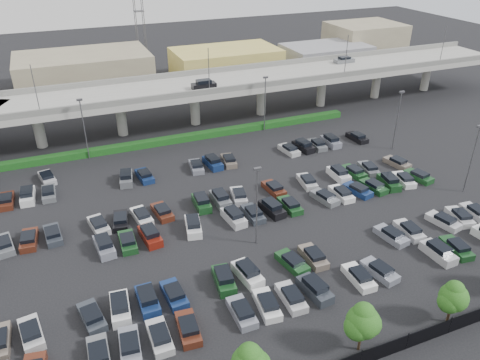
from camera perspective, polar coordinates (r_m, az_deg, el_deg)
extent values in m
plane|color=black|center=(63.54, -0.98, -3.73)|extent=(280.00, 280.00, 0.00)
cube|color=#9B9A92|center=(88.44, -8.78, 10.70)|extent=(150.00, 13.00, 1.10)
cube|color=slate|center=(82.35, -7.72, 10.19)|extent=(150.00, 0.50, 1.00)
cube|color=slate|center=(93.98, -9.81, 12.35)|extent=(150.00, 0.50, 1.00)
cylinder|color=#9B9A92|center=(87.65, -23.33, 5.76)|extent=(1.80, 1.80, 6.70)
cube|color=slate|center=(86.60, -23.73, 7.67)|extent=(2.60, 9.75, 0.50)
cylinder|color=#9B9A92|center=(88.19, -14.29, 7.39)|extent=(1.80, 1.80, 6.70)
cube|color=slate|center=(87.15, -14.54, 9.32)|extent=(2.60, 9.75, 0.50)
cylinder|color=#9B9A92|center=(90.92, -5.52, 8.80)|extent=(1.80, 1.80, 6.70)
cube|color=slate|center=(89.90, -5.61, 10.69)|extent=(2.60, 9.75, 0.50)
cylinder|color=#9B9A92|center=(95.63, 2.62, 9.91)|extent=(1.80, 1.80, 6.70)
cube|color=slate|center=(94.67, 2.66, 11.72)|extent=(2.60, 9.75, 0.50)
cylinder|color=#9B9A92|center=(102.06, 9.91, 10.73)|extent=(1.80, 1.80, 6.70)
cube|color=slate|center=(101.16, 10.06, 12.43)|extent=(2.60, 9.75, 0.50)
cylinder|color=#9B9A92|center=(109.91, 16.27, 11.31)|extent=(1.80, 1.80, 6.70)
cube|color=slate|center=(109.08, 16.50, 12.89)|extent=(2.60, 9.75, 0.50)
cylinder|color=#9B9A92|center=(118.90, 21.75, 11.70)|extent=(1.80, 1.80, 6.70)
cube|color=slate|center=(118.12, 22.03, 13.15)|extent=(2.60, 9.75, 0.50)
cube|color=black|center=(86.90, -4.43, 11.36)|extent=(4.40, 1.82, 1.05)
cube|color=black|center=(86.66, -4.45, 11.88)|extent=(2.60, 1.60, 0.65)
cube|color=slate|center=(106.90, 12.58, 14.01)|extent=(4.40, 1.82, 0.82)
cube|color=black|center=(106.75, 12.61, 14.34)|extent=(2.30, 1.60, 0.50)
cylinder|color=#4E4E53|center=(79.16, -23.66, 9.96)|extent=(0.14, 0.14, 8.00)
cylinder|color=#4E4E53|center=(83.10, -3.82, 13.08)|extent=(0.14, 0.14, 8.00)
cylinder|color=#4E4E53|center=(95.46, 12.82, 14.50)|extent=(0.14, 0.14, 8.00)
cylinder|color=#4E4E53|center=(110.69, 23.51, 14.80)|extent=(0.14, 0.14, 8.00)
cube|color=#124014|center=(84.42, -7.24, 5.05)|extent=(66.00, 1.60, 1.10)
cylinder|color=black|center=(44.63, 14.52, -20.29)|extent=(0.10, 0.10, 2.00)
cylinder|color=black|center=(47.12, 19.72, -18.00)|extent=(0.10, 0.10, 2.00)
cylinder|color=black|center=(50.00, 24.23, -15.85)|extent=(0.10, 0.10, 2.00)
sphere|color=#1A4F15|center=(39.33, 1.14, -20.56)|extent=(2.06, 2.06, 2.06)
cylinder|color=#332316|center=(45.91, 14.37, -18.53)|extent=(0.26, 0.26, 1.97)
sphere|color=#1A4F15|center=(44.21, 14.76, -16.39)|extent=(3.07, 3.07, 3.07)
sphere|color=#1A4F15|center=(44.99, 15.36, -16.51)|extent=(2.41, 2.41, 2.41)
sphere|color=#1A4F15|center=(44.11, 14.11, -17.02)|extent=(2.41, 2.41, 2.41)
sphere|color=#1A4F15|center=(43.70, 14.85, -15.46)|extent=(2.08, 2.08, 2.08)
cylinder|color=#332316|center=(51.21, 24.10, -14.75)|extent=(0.26, 0.26, 1.80)
sphere|color=#1A4F15|center=(49.82, 24.60, -12.89)|extent=(2.79, 2.79, 2.79)
sphere|color=#1A4F15|center=(50.58, 24.94, -13.01)|extent=(2.19, 2.19, 2.19)
sphere|color=#1A4F15|center=(49.62, 24.14, -13.41)|extent=(2.19, 2.19, 2.19)
sphere|color=#1A4F15|center=(49.41, 24.73, -12.09)|extent=(1.89, 1.89, 1.89)
cube|color=slate|center=(46.08, -16.81, -19.81)|extent=(1.93, 4.44, 0.82)
cube|color=black|center=(45.48, -16.90, -19.46)|extent=(1.66, 2.34, 0.50)
cube|color=gray|center=(46.13, -13.26, -19.13)|extent=(2.22, 4.55, 0.82)
cube|color=black|center=(45.53, -13.30, -18.77)|extent=(1.81, 2.44, 0.50)
cube|color=silver|center=(46.34, -9.76, -18.38)|extent=(1.82, 4.40, 0.82)
cube|color=black|center=(45.74, -9.76, -18.02)|extent=(1.60, 2.30, 0.50)
cube|color=#542416|center=(46.71, -6.33, -17.58)|extent=(2.17, 4.53, 0.82)
cube|color=black|center=(46.12, -6.30, -17.21)|extent=(1.78, 2.42, 0.50)
cube|color=gray|center=(47.92, 0.22, -15.87)|extent=(1.82, 4.40, 0.82)
cube|color=black|center=(47.35, 0.32, -15.49)|extent=(1.60, 2.30, 0.50)
cube|color=white|center=(48.75, 3.31, -14.99)|extent=(2.26, 4.56, 0.82)
cube|color=black|center=(48.19, 3.44, -14.59)|extent=(1.83, 2.45, 0.50)
cube|color=silver|center=(49.71, 6.26, -14.09)|extent=(1.98, 4.46, 0.82)
cube|color=black|center=(49.16, 6.42, -13.70)|extent=(1.68, 2.36, 0.50)
cube|color=#2F343D|center=(50.73, 9.09, -13.10)|extent=(2.35, 4.59, 1.05)
cube|color=black|center=(50.20, 9.16, -12.40)|extent=(1.91, 2.78, 0.65)
cube|color=white|center=(53.36, 14.27, -11.46)|extent=(1.94, 4.45, 0.82)
cube|color=black|center=(52.85, 14.48, -11.06)|extent=(1.66, 2.34, 0.50)
cube|color=gray|center=(54.80, 16.65, -10.62)|extent=(2.56, 4.65, 0.82)
cube|color=black|center=(54.30, 16.87, -10.22)|extent=(1.98, 2.54, 0.50)
cube|color=silver|center=(59.61, 23.01, -8.19)|extent=(2.01, 4.47, 1.05)
cube|color=black|center=(59.15, 23.16, -7.55)|extent=(1.71, 2.67, 0.65)
cube|color=#18441E|center=(61.46, 24.85, -7.57)|extent=(2.36, 4.59, 0.82)
cube|color=black|center=(61.01, 25.10, -7.18)|extent=(1.88, 2.48, 0.50)
cube|color=silver|center=(50.00, -24.07, -16.74)|extent=(2.46, 4.62, 0.82)
cube|color=black|center=(49.44, -24.21, -16.37)|extent=(1.93, 2.52, 0.50)
cube|color=#2F343D|center=(49.63, -17.59, -15.66)|extent=(2.58, 4.66, 0.82)
cube|color=black|center=(49.06, -17.67, -15.28)|extent=(1.99, 2.55, 0.50)
cube|color=white|center=(49.60, -14.38, -14.95)|extent=(2.19, 4.54, 1.05)
cube|color=black|center=(49.05, -14.50, -14.25)|extent=(1.82, 2.73, 0.65)
cube|color=navy|center=(49.80, -11.18, -14.29)|extent=(1.85, 4.41, 1.05)
cube|color=black|center=(49.25, -11.27, -13.59)|extent=(1.62, 2.61, 0.65)
cube|color=navy|center=(50.22, -8.03, -13.70)|extent=(2.11, 4.51, 0.82)
cube|color=black|center=(49.65, -8.02, -13.31)|extent=(1.75, 2.40, 0.50)
cube|color=#18441E|center=(51.27, -1.98, -12.15)|extent=(2.31, 4.58, 1.05)
cube|color=black|center=(50.74, -1.99, -11.45)|extent=(1.89, 2.77, 0.65)
cube|color=white|center=(52.05, 0.92, -11.40)|extent=(2.39, 4.60, 1.05)
cube|color=black|center=(51.52, 0.92, -10.70)|extent=(1.93, 2.79, 0.65)
cube|color=#18441E|center=(54.06, 6.36, -10.00)|extent=(2.54, 4.65, 0.82)
cube|color=black|center=(53.53, 6.50, -9.59)|extent=(1.97, 2.54, 0.50)
cube|color=#716458|center=(55.20, 8.92, -9.26)|extent=(1.90, 4.43, 0.82)
cube|color=black|center=(54.69, 9.07, -8.86)|extent=(1.64, 2.33, 0.50)
cube|color=gray|center=(60.83, 17.94, -6.49)|extent=(2.47, 4.62, 0.82)
cube|color=black|center=(60.36, 18.15, -6.10)|extent=(1.93, 2.52, 0.50)
cube|color=silver|center=(62.46, 19.91, -5.86)|extent=(2.07, 4.50, 0.82)
cube|color=black|center=(62.00, 20.12, -5.47)|extent=(1.73, 2.39, 0.50)
cube|color=silver|center=(65.94, 23.54, -4.68)|extent=(2.70, 4.68, 0.82)
cube|color=black|center=(65.51, 23.76, -4.30)|extent=(2.05, 2.58, 0.50)
cube|color=silver|center=(67.78, 25.20, -4.12)|extent=(2.71, 4.68, 0.82)
cube|color=black|center=(67.37, 25.43, -3.75)|extent=(2.05, 2.59, 0.50)
cube|color=silver|center=(69.69, 26.78, -3.60)|extent=(2.05, 4.49, 0.82)
cube|color=black|center=(69.28, 27.01, -3.23)|extent=(1.72, 2.38, 0.50)
cube|color=gray|center=(58.18, -16.21, -7.83)|extent=(2.24, 4.56, 1.05)
cube|color=black|center=(57.71, -16.32, -7.17)|extent=(1.85, 2.74, 0.65)
cube|color=#18441E|center=(58.41, -13.52, -7.40)|extent=(1.96, 4.45, 0.82)
cube|color=black|center=(57.89, -13.55, -7.00)|extent=(1.67, 2.35, 0.50)
cube|color=maroon|center=(58.64, -10.89, -6.78)|extent=(2.31, 4.58, 1.05)
cube|color=black|center=(58.18, -10.96, -6.12)|extent=(1.89, 2.77, 0.65)
cube|color=white|center=(59.61, -5.72, -5.70)|extent=(2.65, 4.67, 1.05)
cube|color=black|center=(59.16, -5.76, -5.04)|extent=(2.08, 2.87, 0.65)
cube|color=silver|center=(61.06, -0.78, -4.61)|extent=(2.29, 4.57, 1.05)
cube|color=black|center=(60.62, -0.78, -3.97)|extent=(1.88, 2.76, 0.65)
cube|color=#2F343D|center=(62.02, 1.59, -4.17)|extent=(1.90, 4.43, 0.82)
cube|color=black|center=(61.53, 1.67, -3.77)|extent=(1.64, 2.33, 0.50)
cube|color=black|center=(62.96, 3.89, -3.56)|extent=(2.43, 4.62, 1.05)
cube|color=black|center=(62.53, 3.91, -2.92)|extent=(1.96, 2.80, 0.65)
cube|color=#18441E|center=(64.13, 6.10, -3.14)|extent=(1.89, 4.43, 0.82)
cube|color=black|center=(63.65, 6.21, -2.74)|extent=(1.64, 2.32, 0.50)
cube|color=slate|center=(66.63, 10.29, -2.16)|extent=(2.67, 4.68, 0.82)
cube|color=black|center=(66.17, 10.42, -1.77)|extent=(2.03, 2.57, 0.50)
cube|color=white|center=(68.01, 12.26, -1.69)|extent=(1.89, 4.43, 0.82)
cube|color=black|center=(67.56, 12.40, -1.31)|extent=(1.64, 2.32, 0.50)
cube|color=navy|center=(69.47, 14.15, -1.24)|extent=(2.78, 4.70, 0.82)
cube|color=black|center=(69.03, 14.30, -0.86)|extent=(2.09, 2.61, 0.50)
cube|color=#18441E|center=(71.01, 15.96, -0.81)|extent=(2.45, 4.62, 0.82)
cube|color=black|center=(70.58, 16.12, -0.44)|extent=(1.92, 2.51, 0.50)
cube|color=#18441E|center=(72.56, 17.70, -0.32)|extent=(2.53, 4.64, 1.05)
cube|color=black|center=(72.19, 17.79, 0.25)|extent=(2.01, 2.83, 0.65)
cube|color=white|center=(74.29, 19.34, 0.00)|extent=(2.61, 4.66, 0.82)
cube|color=black|center=(73.88, 19.51, 0.36)|extent=(2.00, 2.56, 0.50)
cube|color=#18441E|center=(76.03, 20.92, 0.38)|extent=(2.63, 4.67, 0.82)
cube|color=black|center=(75.63, 21.10, 0.73)|extent=(2.02, 2.57, 0.50)
cube|color=slate|center=(62.98, -26.78, -7.13)|extent=(2.56, 4.65, 0.82)
cube|color=black|center=(62.48, -26.91, -6.75)|extent=(1.98, 2.54, 0.50)
cube|color=#542416|center=(62.65, -24.31, -6.70)|extent=(2.23, 4.55, 0.82)
cube|color=black|center=(62.15, -24.42, -6.33)|extent=(1.81, 2.44, 0.50)
cube|color=#2F343D|center=(62.45, -21.82, -6.26)|extent=(2.18, 4.54, 0.82)
cube|color=black|center=(61.94, -21.92, -5.88)|extent=(1.79, 2.43, 0.50)
cube|color=silver|center=(62.39, -16.83, -5.34)|extent=(2.56, 4.65, 0.82)
cube|color=black|center=(61.89, -16.89, -4.95)|extent=(1.98, 2.54, 0.50)
cube|color=black|center=(62.55, -14.35, -4.87)|extent=(2.57, 4.65, 0.82)
cube|color=black|center=(62.05, -14.39, -4.47)|extent=(1.98, 2.55, 0.50)
cube|color=white|center=(62.83, -11.89, -4.39)|extent=(2.37, 4.60, 0.82)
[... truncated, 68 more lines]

